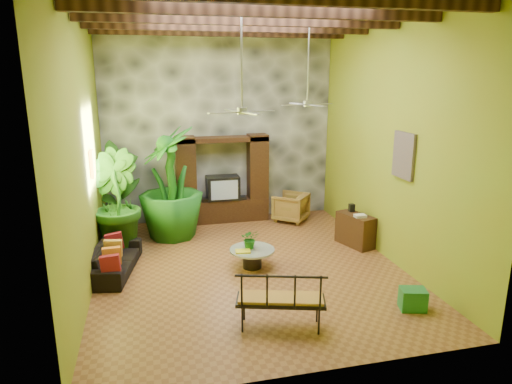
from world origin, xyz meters
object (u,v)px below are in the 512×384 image
object	(u,v)px
wicker_armchair	(291,207)
tall_plant_c	(170,183)
sofa	(114,259)
tall_plant_a	(116,190)
green_bin	(413,299)
tall_plant_b	(114,202)
ceiling_fan_front	(242,99)
coffee_table	(252,256)
entertainment_center	(223,186)
iron_bench	(282,297)
side_console	(355,230)
ceiling_fan_back	(308,94)

from	to	relation	value
wicker_armchair	tall_plant_c	xyz separation A→B (m)	(-3.16, -0.53, 0.96)
sofa	tall_plant_a	bearing A→B (deg)	11.17
tall_plant_c	green_bin	size ratio (longest dim) A/B	6.41
wicker_armchair	tall_plant_b	bearing A→B (deg)	-34.97
tall_plant_c	tall_plant_b	bearing A→B (deg)	-151.35
ceiling_fan_front	coffee_table	distance (m)	3.18
entertainment_center	tall_plant_a	world-z (taller)	tall_plant_a
coffee_table	green_bin	xyz separation A→B (m)	(2.23, -2.29, -0.07)
iron_bench	side_console	size ratio (longest dim) A/B	1.57
wicker_armchair	green_bin	size ratio (longest dim) A/B	1.98
tall_plant_b	green_bin	bearing A→B (deg)	-37.65
tall_plant_a	tall_plant_b	bearing A→B (deg)	-90.00
tall_plant_a	tall_plant_b	xyz separation A→B (m)	(0.00, -1.01, -0.01)
ceiling_fan_back	tall_plant_c	size ratio (longest dim) A/B	0.70
green_bin	wicker_armchair	bearing A→B (deg)	96.09
tall_plant_b	tall_plant_c	size ratio (longest dim) A/B	0.85
ceiling_fan_front	sofa	xyz separation A→B (m)	(-2.45, 0.82, -3.13)
wicker_armchair	tall_plant_b	world-z (taller)	tall_plant_b
tall_plant_a	wicker_armchair	bearing A→B (deg)	2.58
sofa	wicker_armchair	xyz separation A→B (m)	(4.41, 2.31, 0.10)
ceiling_fan_back	wicker_armchair	xyz separation A→B (m)	(0.16, 1.53, -3.03)
sofa	tall_plant_b	size ratio (longest dim) A/B	0.82
tall_plant_b	coffee_table	world-z (taller)	tall_plant_b
tall_plant_c	coffee_table	distance (m)	2.87
tall_plant_b	tall_plant_c	world-z (taller)	tall_plant_c
ceiling_fan_back	sofa	bearing A→B (deg)	-169.57
tall_plant_a	sofa	bearing A→B (deg)	-90.00
tall_plant_c	iron_bench	bearing A→B (deg)	-73.28
coffee_table	tall_plant_b	bearing A→B (deg)	150.61
ceiling_fan_back	sofa	size ratio (longest dim) A/B	1.00
wicker_armchair	tall_plant_c	bearing A→B (deg)	-40.87
ceiling_fan_front	green_bin	size ratio (longest dim) A/B	4.46
sofa	wicker_armchair	size ratio (longest dim) A/B	2.25
coffee_table	green_bin	world-z (taller)	coffee_table
ceiling_fan_front	tall_plant_c	xyz separation A→B (m)	(-1.19, 2.60, -2.06)
entertainment_center	ceiling_fan_front	size ratio (longest dim) A/B	1.29
tall_plant_c	ceiling_fan_back	bearing A→B (deg)	-18.53
sofa	tall_plant_a	size ratio (longest dim) A/B	0.81
tall_plant_b	wicker_armchair	bearing A→B (deg)	15.35
ceiling_fan_back	sofa	world-z (taller)	ceiling_fan_back
iron_bench	side_console	bearing A→B (deg)	65.26
sofa	green_bin	size ratio (longest dim) A/B	4.45
tall_plant_b	iron_bench	distance (m)	4.75
ceiling_fan_front	coffee_table	xyz separation A→B (m)	(0.27, 0.39, -3.15)
green_bin	tall_plant_a	bearing A→B (deg)	135.69
tall_plant_b	green_bin	world-z (taller)	tall_plant_b
sofa	side_console	bearing A→B (deg)	-76.29
iron_bench	ceiling_fan_front	bearing A→B (deg)	111.78
tall_plant_c	green_bin	bearing A→B (deg)	-50.65
wicker_armchair	coffee_table	xyz separation A→B (m)	(-1.70, -2.74, -0.12)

